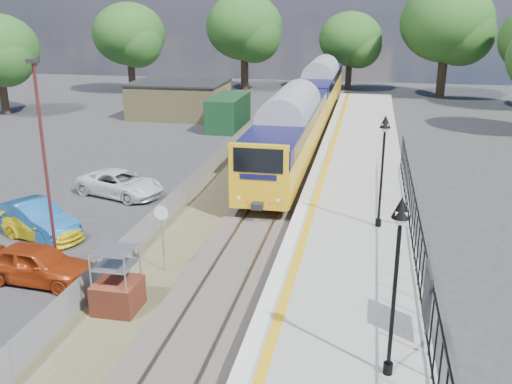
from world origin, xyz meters
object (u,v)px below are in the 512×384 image
(carpark_lamp, at_px, (44,155))
(car_yellow, at_px, (42,226))
(car_blue, at_px, (36,218))
(speed_sign, at_px, (162,228))
(brick_plinth, at_px, (117,281))
(car_red, at_px, (37,263))
(victorian_lamp_north, at_px, (384,145))
(car_white, at_px, (120,184))
(train, at_px, (309,102))
(victorian_lamp_south, at_px, (398,247))

(carpark_lamp, relative_size, car_yellow, 2.01)
(car_blue, bearing_deg, speed_sign, -85.56)
(brick_plinth, distance_m, car_red, 3.98)
(speed_sign, relative_size, car_blue, 0.59)
(victorian_lamp_north, bearing_deg, car_white, 162.65)
(car_yellow, bearing_deg, victorian_lamp_north, -65.89)
(brick_plinth, bearing_deg, car_yellow, 138.57)
(brick_plinth, xyz_separation_m, speed_sign, (0.49, 2.95, 0.73))
(speed_sign, relative_size, carpark_lamp, 0.34)
(car_red, distance_m, car_yellow, 4.23)
(brick_plinth, xyz_separation_m, car_blue, (-6.28, 5.45, -0.33))
(victorian_lamp_north, height_order, car_yellow, victorian_lamp_north)
(brick_plinth, bearing_deg, speed_sign, 80.66)
(speed_sign, bearing_deg, car_yellow, 162.05)
(train, bearing_deg, car_white, -113.91)
(victorian_lamp_north, bearing_deg, speed_sign, -152.47)
(speed_sign, height_order, car_red, speed_sign)
(victorian_lamp_north, distance_m, car_red, 13.74)
(car_blue, bearing_deg, brick_plinth, -106.23)
(carpark_lamp, distance_m, car_white, 9.24)
(victorian_lamp_north, relative_size, carpark_lamp, 0.59)
(victorian_lamp_south, height_order, car_white, victorian_lamp_south)
(train, height_order, car_white, train)
(victorian_lamp_south, height_order, car_blue, victorian_lamp_south)
(car_white, bearing_deg, car_blue, -175.80)
(car_blue, height_order, car_yellow, car_blue)
(train, bearing_deg, carpark_lamp, -104.54)
(victorian_lamp_north, xyz_separation_m, train, (-5.30, 21.89, -1.96))
(brick_plinth, relative_size, carpark_lamp, 0.29)
(speed_sign, bearing_deg, carpark_lamp, -176.43)
(victorian_lamp_south, xyz_separation_m, car_blue, (-14.77, 8.43, -3.56))
(victorian_lamp_north, height_order, car_white, victorian_lamp_north)
(train, distance_m, speed_sign, 26.08)
(carpark_lamp, bearing_deg, car_yellow, 130.04)
(car_yellow, bearing_deg, brick_plinth, -115.17)
(car_red, bearing_deg, car_white, 11.24)
(train, xyz_separation_m, brick_plinth, (-2.99, -28.90, -1.27))
(car_red, distance_m, car_blue, 4.81)
(speed_sign, xyz_separation_m, car_yellow, (-6.24, 2.13, -1.23))
(victorian_lamp_south, xyz_separation_m, car_white, (-13.38, 14.12, -3.64))
(train, xyz_separation_m, car_white, (-7.88, -17.77, -1.68))
(brick_plinth, relative_size, car_white, 0.47)
(victorian_lamp_south, bearing_deg, victorian_lamp_north, 91.15)
(speed_sign, height_order, car_yellow, speed_sign)
(victorian_lamp_south, height_order, victorian_lamp_north, same)
(speed_sign, relative_size, car_red, 0.63)
(speed_sign, xyz_separation_m, car_white, (-5.38, 8.18, -1.14))
(victorian_lamp_north, distance_m, car_blue, 15.08)
(car_red, bearing_deg, car_yellow, 33.10)
(car_white, bearing_deg, car_red, -155.27)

